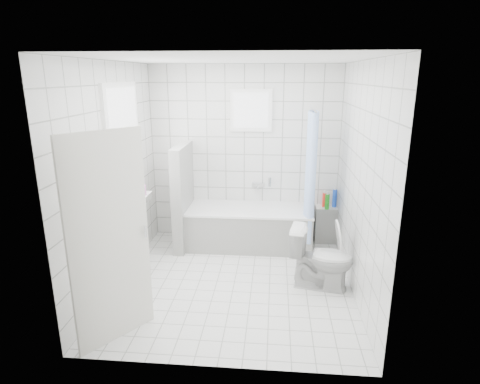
# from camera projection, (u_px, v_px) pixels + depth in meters

# --- Properties ---
(ground) EXTENTS (3.00, 3.00, 0.00)m
(ground) POSITION_uv_depth(u_px,v_px,m) (234.00, 282.00, 4.92)
(ground) COLOR white
(ground) RESTS_ON ground
(ceiling) EXTENTS (3.00, 3.00, 0.00)m
(ceiling) POSITION_uv_depth(u_px,v_px,m) (234.00, 59.00, 4.19)
(ceiling) COLOR white
(ceiling) RESTS_ON ground
(wall_back) EXTENTS (2.80, 0.02, 2.60)m
(wall_back) POSITION_uv_depth(u_px,v_px,m) (244.00, 154.00, 5.99)
(wall_back) COLOR white
(wall_back) RESTS_ON ground
(wall_front) EXTENTS (2.80, 0.02, 2.60)m
(wall_front) POSITION_uv_depth(u_px,v_px,m) (214.00, 227.00, 3.12)
(wall_front) COLOR white
(wall_front) RESTS_ON ground
(wall_left) EXTENTS (0.02, 3.00, 2.60)m
(wall_left) POSITION_uv_depth(u_px,v_px,m) (115.00, 177.00, 4.67)
(wall_left) COLOR white
(wall_left) RESTS_ON ground
(wall_right) EXTENTS (0.02, 3.00, 2.60)m
(wall_right) POSITION_uv_depth(u_px,v_px,m) (360.00, 182.00, 4.44)
(wall_right) COLOR white
(wall_right) RESTS_ON ground
(window_left) EXTENTS (0.01, 0.90, 1.40)m
(window_left) POSITION_uv_depth(u_px,v_px,m) (126.00, 147.00, 4.87)
(window_left) COLOR white
(window_left) RESTS_ON wall_left
(window_back) EXTENTS (0.50, 0.01, 0.50)m
(window_back) POSITION_uv_depth(u_px,v_px,m) (251.00, 111.00, 5.76)
(window_back) COLOR white
(window_back) RESTS_ON wall_back
(window_sill) EXTENTS (0.18, 1.02, 0.08)m
(window_sill) POSITION_uv_depth(u_px,v_px,m) (134.00, 205.00, 5.08)
(window_sill) COLOR white
(window_sill) RESTS_ON wall_left
(door) EXTENTS (0.51, 0.67, 2.00)m
(door) POSITION_uv_depth(u_px,v_px,m) (110.00, 241.00, 3.62)
(door) COLOR silver
(door) RESTS_ON ground
(bathtub) EXTENTS (1.80, 0.77, 0.58)m
(bathtub) POSITION_uv_depth(u_px,v_px,m) (249.00, 227.00, 5.90)
(bathtub) COLOR white
(bathtub) RESTS_ON ground
(partition_wall) EXTENTS (0.15, 0.85, 1.50)m
(partition_wall) POSITION_uv_depth(u_px,v_px,m) (183.00, 196.00, 5.81)
(partition_wall) COLOR white
(partition_wall) RESTS_ON ground
(tiled_ledge) EXTENTS (0.40, 0.24, 0.55)m
(tiled_ledge) POSITION_uv_depth(u_px,v_px,m) (328.00, 224.00, 6.05)
(tiled_ledge) COLOR white
(tiled_ledge) RESTS_ON ground
(toilet) EXTENTS (0.79, 0.54, 0.74)m
(toilet) POSITION_uv_depth(u_px,v_px,m) (321.00, 258.00, 4.71)
(toilet) COLOR silver
(toilet) RESTS_ON ground
(curtain_rod) EXTENTS (0.02, 0.80, 0.02)m
(curtain_rod) POSITION_uv_depth(u_px,v_px,m) (313.00, 110.00, 5.33)
(curtain_rod) COLOR silver
(curtain_rod) RESTS_ON wall_back
(shower_curtain) EXTENTS (0.14, 0.48, 1.78)m
(shower_curtain) POSITION_uv_depth(u_px,v_px,m) (311.00, 177.00, 5.46)
(shower_curtain) COLOR #538BF5
(shower_curtain) RESTS_ON curtain_rod
(tub_faucet) EXTENTS (0.18, 0.06, 0.06)m
(tub_faucet) POSITION_uv_depth(u_px,v_px,m) (258.00, 185.00, 6.06)
(tub_faucet) COLOR silver
(tub_faucet) RESTS_ON wall_back
(sill_bottles) EXTENTS (0.17, 0.84, 0.33)m
(sill_bottles) POSITION_uv_depth(u_px,v_px,m) (132.00, 192.00, 4.96)
(sill_bottles) COLOR #C261AC
(sill_bottles) RESTS_ON window_sill
(ledge_bottles) EXTENTS (0.21, 0.18, 0.27)m
(ledge_bottles) POSITION_uv_depth(u_px,v_px,m) (329.00, 200.00, 5.92)
(ledge_bottles) COLOR green
(ledge_bottles) RESTS_ON tiled_ledge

